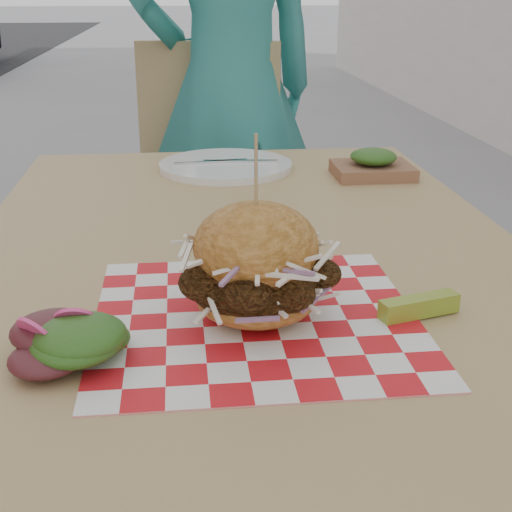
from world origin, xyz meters
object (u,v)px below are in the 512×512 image
object	(u,v)px
diner	(230,90)
patio_table	(246,288)
patio_chair	(219,184)
sandwich	(256,269)

from	to	relation	value
diner	patio_table	xyz separation A→B (m)	(-0.06, -1.11, -0.14)
diner	patio_chair	world-z (taller)	diner
diner	patio_chair	size ratio (longest dim) A/B	1.71
diner	sandwich	xyz separation A→B (m)	(-0.08, -1.38, -0.00)
patio_table	diner	bearing A→B (deg)	86.81
diner	patio_table	bearing A→B (deg)	66.23
patio_chair	sandwich	xyz separation A→B (m)	(-0.03, -1.31, 0.26)
patio_chair	patio_table	bearing A→B (deg)	-80.32
patio_chair	diner	bearing A→B (deg)	69.46
diner	patio_table	distance (m)	1.12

